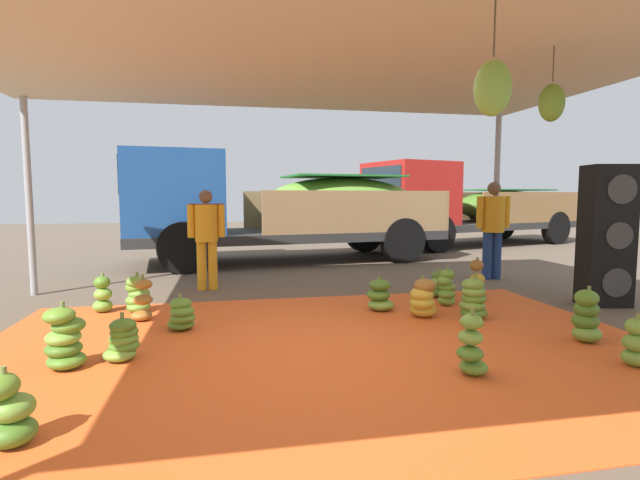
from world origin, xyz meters
TOP-DOWN VIEW (x-y plane):
  - ground_plane at (0.00, 3.00)m, footprint 40.00×40.00m
  - tarp_orange at (0.00, 0.00)m, footprint 6.73×4.61m
  - tent_canopy at (0.02, -0.10)m, footprint 8.00×7.00m
  - banana_bunch_0 at (-1.44, 0.90)m, footprint 0.40×0.41m
  - banana_bunch_1 at (2.54, -1.01)m, footprint 0.31×0.31m
  - banana_bunch_2 at (-2.07, 1.85)m, footprint 0.39×0.39m
  - banana_bunch_3 at (-2.50, 1.94)m, footprint 0.31×0.31m
  - banana_bunch_4 at (-1.93, 1.41)m, footprint 0.29×0.27m
  - banana_bunch_5 at (1.40, 0.91)m, footprint 0.45×0.46m
  - banana_bunch_6 at (-2.22, -1.42)m, footprint 0.39×0.37m
  - banana_bunch_7 at (1.98, 0.75)m, footprint 0.45×0.45m
  - banana_bunch_8 at (-2.32, -0.10)m, footprint 0.45×0.44m
  - banana_bunch_9 at (-1.87, 0.03)m, footprint 0.41×0.40m
  - banana_bunch_10 at (2.11, 1.95)m, footprint 0.41×0.44m
  - banana_bunch_11 at (2.60, 1.75)m, footprint 0.31×0.32m
  - banana_bunch_12 at (2.64, -0.32)m, footprint 0.33×0.34m
  - banana_bunch_13 at (1.97, 1.44)m, footprint 0.33×0.33m
  - banana_bunch_14 at (1.00, 1.35)m, footprint 0.38×0.38m
  - banana_bunch_15 at (1.04, -0.92)m, footprint 0.36×0.33m
  - cargo_truck_main at (0.24, 6.28)m, footprint 7.17×3.20m
  - cargo_truck_far at (6.12, 8.67)m, footprint 7.32×4.17m
  - worker_0 at (-1.25, 3.24)m, footprint 0.58×0.35m
  - worker_1 at (-1.27, 3.95)m, footprint 0.58×0.36m
  - worker_2 at (3.71, 3.24)m, footprint 0.64×0.39m
  - speaker_stack at (4.11, 1.09)m, footprint 0.67×0.53m

SIDE VIEW (x-z plane):
  - ground_plane at x=0.00m, z-range 0.00..0.00m
  - tarp_orange at x=0.00m, z-range 0.00..0.01m
  - banana_bunch_0 at x=-1.44m, z-range -0.03..0.38m
  - banana_bunch_9 at x=-1.87m, z-range -0.03..0.41m
  - banana_bunch_10 at x=2.11m, z-range -0.02..0.42m
  - banana_bunch_14 at x=1.00m, z-range -0.03..0.42m
  - banana_bunch_1 at x=2.54m, z-range -0.03..0.44m
  - banana_bunch_6 at x=-2.22m, z-range -0.03..0.46m
  - banana_bunch_3 at x=-2.50m, z-range -0.03..0.48m
  - banana_bunch_2 at x=-2.07m, z-range -0.03..0.49m
  - banana_bunch_5 at x=1.40m, z-range -0.02..0.49m
  - banana_bunch_4 at x=-1.93m, z-range -0.04..0.52m
  - banana_bunch_7 at x=1.98m, z-range -0.03..0.51m
  - banana_bunch_13 at x=1.97m, z-range -0.03..0.51m
  - banana_bunch_15 at x=1.04m, z-range -0.04..0.53m
  - banana_bunch_8 at x=-2.32m, z-range -0.03..0.55m
  - banana_bunch_12 at x=2.64m, z-range -0.03..0.55m
  - banana_bunch_11 at x=2.60m, z-range -0.03..0.57m
  - worker_0 at x=-1.25m, z-range 0.13..1.71m
  - worker_1 at x=-1.27m, z-range 0.13..1.72m
  - speaker_stack at x=4.11m, z-range 0.00..1.90m
  - worker_2 at x=3.71m, z-range 0.14..1.88m
  - cargo_truck_far at x=6.12m, z-range -0.02..2.38m
  - cargo_truck_main at x=0.24m, z-range 0.04..2.44m
  - tent_canopy at x=0.02m, z-range 1.40..4.39m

